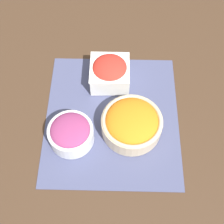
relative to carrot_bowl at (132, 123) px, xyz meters
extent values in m
plane|color=#422D1E|center=(-0.04, -0.06, -0.04)|extent=(3.00, 3.00, 0.00)
cube|color=#474C70|center=(-0.04, -0.06, -0.04)|extent=(0.46, 0.41, 0.00)
cylinder|color=beige|center=(0.00, 0.00, -0.01)|extent=(0.18, 0.18, 0.05)
torus|color=beige|center=(0.00, 0.00, 0.01)|extent=(0.18, 0.18, 0.01)
ellipsoid|color=orange|center=(0.00, 0.00, 0.01)|extent=(0.15, 0.15, 0.05)
cube|color=white|center=(-0.18, -0.07, -0.01)|extent=(0.13, 0.13, 0.06)
cube|color=white|center=(-0.18, -0.07, 0.03)|extent=(0.13, 0.13, 0.00)
ellipsoid|color=red|center=(-0.18, -0.07, 0.02)|extent=(0.11, 0.11, 0.05)
cylinder|color=silver|center=(0.04, -0.18, -0.01)|extent=(0.13, 0.13, 0.06)
torus|color=silver|center=(0.04, -0.18, 0.02)|extent=(0.13, 0.13, 0.01)
ellipsoid|color=#93386B|center=(0.04, -0.18, 0.02)|extent=(0.11, 0.11, 0.04)
camera|label=1|loc=(0.43, -0.05, 0.80)|focal=50.00mm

